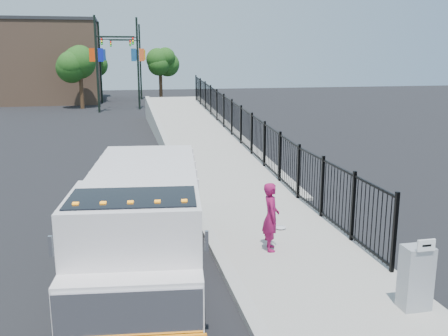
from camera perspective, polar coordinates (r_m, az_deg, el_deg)
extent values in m
plane|color=black|center=(12.52, -0.69, -9.96)|extent=(120.00, 120.00, 0.00)
cube|color=#9E998E|center=(11.29, 11.26, -12.55)|extent=(3.55, 12.00, 0.12)
cube|color=#ADAAA3|center=(10.71, 1.47, -13.62)|extent=(0.30, 12.00, 0.16)
cube|color=#9E998E|center=(28.09, -2.87, 2.90)|extent=(3.95, 24.06, 3.19)
cube|color=black|center=(24.36, 1.94, 3.51)|extent=(0.10, 28.00, 1.80)
cube|color=black|center=(11.58, -9.00, -9.22)|extent=(1.73, 6.68, 0.21)
cube|color=white|center=(9.15, -10.06, -8.83)|extent=(2.52, 2.39, 1.94)
cube|color=white|center=(8.25, -10.60, -15.09)|extent=(2.35, 0.94, 0.97)
cube|color=silver|center=(7.94, -10.83, -16.31)|extent=(2.23, 0.34, 0.83)
cube|color=black|center=(8.72, -10.33, -5.86)|extent=(2.27, 1.50, 0.83)
cube|color=white|center=(12.46, -8.81, -2.89)|extent=(2.79, 4.33, 1.65)
cube|color=silver|center=(8.30, -19.19, -8.45)|extent=(0.06, 0.06, 0.34)
cube|color=silver|center=(8.06, -2.00, -8.33)|extent=(0.06, 0.06, 0.34)
cube|color=orange|center=(8.40, -16.60, -4.00)|extent=(0.11, 0.09, 0.06)
cube|color=orange|center=(8.33, -13.64, -3.97)|extent=(0.11, 0.09, 0.06)
cube|color=orange|center=(8.28, -10.64, -3.93)|extent=(0.11, 0.09, 0.06)
cube|color=orange|center=(8.25, -7.61, -3.88)|extent=(0.11, 0.09, 0.06)
cube|color=orange|center=(8.24, -4.56, -3.82)|extent=(0.11, 0.09, 0.06)
cylinder|color=black|center=(9.12, -16.82, -16.38)|extent=(0.42, 1.00, 0.97)
cylinder|color=black|center=(8.94, -3.33, -16.43)|extent=(0.42, 1.00, 0.97)
cylinder|color=black|center=(13.42, -12.90, -6.48)|extent=(0.42, 1.00, 0.97)
cylinder|color=black|center=(13.30, -4.10, -6.36)|extent=(0.42, 1.00, 0.97)
cylinder|color=black|center=(14.43, -12.37, -5.08)|extent=(0.42, 1.00, 0.97)
cylinder|color=black|center=(14.32, -4.20, -4.95)|extent=(0.42, 1.00, 0.97)
imported|color=maroon|center=(12.32, 5.39, -5.56)|extent=(0.51, 0.69, 1.71)
cube|color=gray|center=(10.29, 21.07, -11.60)|extent=(0.55, 0.40, 1.25)
cube|color=white|center=(9.85, 22.11, -8.18)|extent=(0.35, 0.04, 0.22)
ellipsoid|color=silver|center=(14.05, 6.46, -6.75)|extent=(0.32, 0.32, 0.08)
cylinder|color=black|center=(43.80, -14.33, 11.36)|extent=(0.18, 0.18, 8.00)
cube|color=black|center=(43.79, -12.34, 14.48)|extent=(3.20, 0.08, 0.08)
cube|color=black|center=(43.81, -10.38, 14.10)|extent=(0.18, 0.22, 0.60)
cube|color=#0E1D9E|center=(43.78, -13.92, 12.43)|extent=(0.45, 0.04, 1.10)
cube|color=#E33C0A|center=(43.81, -14.86, 12.38)|extent=(0.45, 0.04, 1.10)
cylinder|color=black|center=(45.83, -9.80, 11.62)|extent=(0.18, 0.18, 8.00)
cube|color=black|center=(45.81, -11.97, 14.41)|extent=(3.20, 0.08, 0.08)
cube|color=black|center=(45.81, -13.81, 13.88)|extent=(0.18, 0.22, 0.60)
cube|color=#F05924|center=(45.84, -9.39, 12.64)|extent=(0.45, 0.04, 1.10)
cube|color=navy|center=(45.81, -10.28, 12.60)|extent=(0.45, 0.04, 1.10)
cylinder|color=black|center=(52.59, -13.96, 11.57)|extent=(0.18, 0.18, 8.00)
cube|color=black|center=(52.58, -12.30, 14.16)|extent=(3.20, 0.08, 0.08)
cube|color=black|center=(52.59, -10.67, 13.85)|extent=(0.18, 0.22, 0.60)
cube|color=navy|center=(52.57, -13.62, 12.46)|extent=(0.45, 0.04, 1.10)
cube|color=orange|center=(52.59, -14.40, 12.42)|extent=(0.45, 0.04, 1.10)
cylinder|color=black|center=(56.06, -9.54, 11.83)|extent=(0.18, 0.18, 8.00)
cube|color=black|center=(56.02, -11.32, 14.11)|extent=(3.20, 0.08, 0.08)
cube|color=black|center=(56.00, -12.82, 13.69)|extent=(0.18, 0.22, 0.60)
cube|color=gold|center=(56.07, -9.21, 12.66)|extent=(0.45, 0.04, 1.10)
cube|color=navy|center=(56.04, -9.94, 12.63)|extent=(0.45, 0.04, 1.10)
cylinder|color=#382314|center=(47.54, -15.97, 8.46)|extent=(0.36, 0.36, 3.20)
sphere|color=#194714|center=(47.44, -16.15, 11.35)|extent=(3.02, 3.02, 3.02)
cylinder|color=#382314|center=(52.78, -7.24, 9.24)|extent=(0.36, 0.36, 3.20)
sphere|color=#194714|center=(52.69, -7.31, 11.84)|extent=(2.29, 2.29, 2.29)
cylinder|color=#382314|center=(60.70, -14.65, 9.39)|extent=(0.36, 0.36, 3.20)
sphere|color=#194714|center=(60.62, -14.78, 11.65)|extent=(3.14, 3.14, 3.14)
cube|color=#8C664C|center=(55.73, -19.36, 11.29)|extent=(10.00, 10.00, 8.00)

